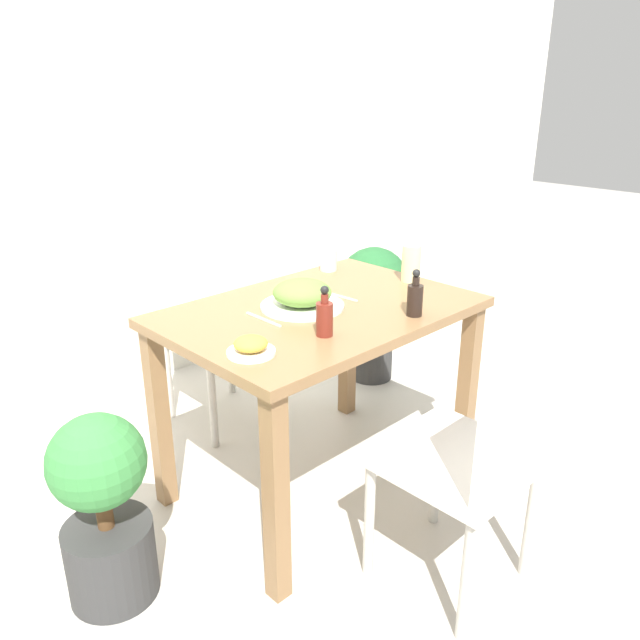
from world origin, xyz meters
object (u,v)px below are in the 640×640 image
object	(u,v)px
potted_plant_right	(373,298)
condiment_bottle	(325,317)
chair_far	(208,314)
chair_near	(480,449)
juice_glass	(411,263)
side_plate	(251,347)
drink_cup	(328,260)
food_plate	(302,295)
potted_plant_left	(104,507)
sauce_bottle	(415,298)

from	to	relation	value
potted_plant_right	condiment_bottle	bearing A→B (deg)	-146.30
chair_far	potted_plant_right	world-z (taller)	chair_far
chair_near	chair_far	bearing A→B (deg)	-93.14
juice_glass	chair_far	bearing A→B (deg)	118.83
side_plate	juice_glass	world-z (taller)	juice_glass
drink_cup	condiment_bottle	world-z (taller)	condiment_bottle
chair_near	food_plate	distance (m)	0.81
drink_cup	condiment_bottle	size ratio (longest dim) A/B	0.54
chair_far	condiment_bottle	size ratio (longest dim) A/B	5.40
chair_far	potted_plant_left	bearing A→B (deg)	-140.74
drink_cup	juice_glass	distance (m)	0.36
side_plate	sauce_bottle	bearing A→B (deg)	-12.55
condiment_bottle	drink_cup	bearing A→B (deg)	44.09
chair_far	side_plate	distance (m)	1.07
chair_near	potted_plant_left	xyz separation A→B (m)	(-0.81, 0.76, -0.18)
side_plate	juice_glass	bearing A→B (deg)	7.49
chair_near	condiment_bottle	world-z (taller)	condiment_bottle
food_plate	drink_cup	size ratio (longest dim) A/B	3.33
side_plate	drink_cup	distance (m)	0.90
sauce_bottle	side_plate	bearing A→B (deg)	167.45
potted_plant_left	sauce_bottle	bearing A→B (deg)	-17.56
drink_cup	juice_glass	size ratio (longest dim) A/B	0.61
condiment_bottle	potted_plant_left	xyz separation A→B (m)	(-0.68, 0.24, -0.49)
food_plate	juice_glass	distance (m)	0.53
sauce_bottle	chair_near	bearing A→B (deg)	-117.15
chair_far	food_plate	size ratio (longest dim) A/B	2.99
chair_far	juice_glass	distance (m)	0.97
drink_cup	sauce_bottle	xyz separation A→B (m)	(-0.17, -0.59, 0.02)
chair_far	potted_plant_right	xyz separation A→B (m)	(0.83, -0.28, -0.06)
sauce_bottle	potted_plant_right	world-z (taller)	sauce_bottle
chair_far	side_plate	xyz separation A→B (m)	(-0.47, -0.92, 0.27)
chair_near	side_plate	size ratio (longest dim) A/B	6.13
drink_cup	sauce_bottle	bearing A→B (deg)	-106.32
drink_cup	sauce_bottle	size ratio (longest dim) A/B	0.54
side_plate	potted_plant_left	xyz separation A→B (m)	(-0.43, 0.19, -0.45)
food_plate	drink_cup	bearing A→B (deg)	33.81
chair_far	food_plate	bearing A→B (deg)	-96.56
chair_near	drink_cup	xyz separation A→B (m)	(0.39, 1.02, 0.29)
chair_far	chair_near	bearing A→B (deg)	-93.14
juice_glass	condiment_bottle	xyz separation A→B (m)	(-0.65, -0.17, -0.01)
drink_cup	chair_far	bearing A→B (deg)	123.85
drink_cup	juice_glass	xyz separation A→B (m)	(0.13, -0.34, 0.03)
juice_glass	condiment_bottle	size ratio (longest dim) A/B	0.89
chair_near	chair_far	world-z (taller)	same
chair_near	potted_plant_left	size ratio (longest dim) A/B	1.44
sauce_bottle	condiment_bottle	bearing A→B (deg)	165.90
chair_far	juice_glass	world-z (taller)	same
sauce_bottle	potted_plant_right	size ratio (longest dim) A/B	0.23
food_plate	juice_glass	xyz separation A→B (m)	(0.53, -0.07, 0.03)
chair_near	chair_far	xyz separation A→B (m)	(0.08, 1.49, 0.00)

